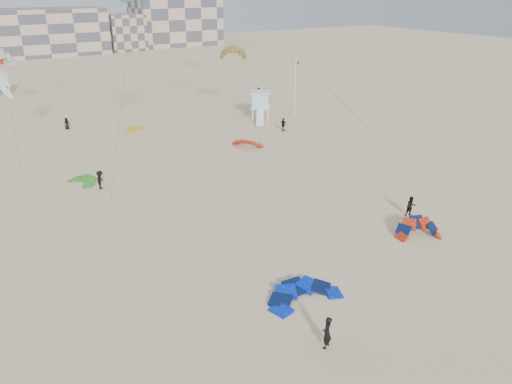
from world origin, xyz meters
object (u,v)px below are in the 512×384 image
kite_ground_orange (418,236)px  lifeguard_tower_near (261,106)px  kite_ground_blue (303,298)px  kitesurfer_main (327,333)px

kite_ground_orange → lifeguard_tower_near: (9.14, 36.79, 2.00)m
kite_ground_blue → kitesurfer_main: 4.74m
lifeguard_tower_near → kite_ground_orange: bearing=-69.6°
kite_ground_orange → kitesurfer_main: size_ratio=1.84×
kite_ground_orange → kitesurfer_main: kitesurfer_main is taller
kite_ground_blue → lifeguard_tower_near: (21.67, 38.59, 2.00)m
kite_ground_orange → lifeguard_tower_near: 37.96m
kite_ground_blue → lifeguard_tower_near: lifeguard_tower_near is taller
kite_ground_orange → kitesurfer_main: bearing=-132.9°
lifeguard_tower_near → kitesurfer_main: bearing=-84.3°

